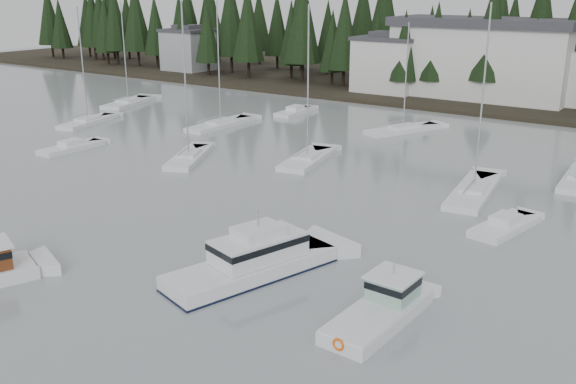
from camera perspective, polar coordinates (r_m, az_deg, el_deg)
name	(u,v)px	position (r m, az deg, el deg)	size (l,w,h in m)	color
far_shore_land	(542,90)	(109.18, 21.65, 8.42)	(240.00, 54.00, 1.00)	black
conifer_treeline	(522,100)	(98.62, 20.09, 7.70)	(200.00, 22.00, 20.00)	black
house_west	(388,63)	(97.66, 8.88, 11.23)	(9.54, 7.42, 8.75)	silver
house_far_west	(188,49)	(123.42, -8.87, 12.47)	(8.48, 7.42, 8.25)	#999EA0
harbor_inn	(498,60)	(95.16, 18.13, 11.09)	(29.50, 11.50, 10.90)	silver
cabin_cruiser_center	(254,264)	(36.39, -3.06, -6.40)	(5.95, 10.73, 4.40)	white
lobster_boat_teal	(382,311)	(32.14, 8.33, -10.42)	(2.77, 7.21, 3.94)	white
sailboat_1	(88,123)	(79.96, -17.33, 5.88)	(4.45, 8.97, 13.96)	white
sailboat_3	(403,131)	(73.30, 10.18, 5.36)	(6.06, 9.76, 12.47)	white
sailboat_4	(189,159)	(61.02, -8.80, 2.94)	(6.08, 8.78, 14.85)	white
sailboat_5	(307,161)	(59.70, 1.72, 2.81)	(4.51, 9.07, 14.65)	white
sailboat_8	(221,126)	(75.34, -6.00, 5.89)	(2.67, 9.98, 14.62)	white
sailboat_9	(128,104)	(91.78, -14.00, 7.61)	(5.53, 9.84, 14.09)	white
sailboat_11	(474,193)	(52.41, 16.18, -0.08)	(4.02, 10.62, 15.03)	white
runabout_0	(72,149)	(67.50, -18.68, 3.68)	(2.21, 6.74, 1.42)	white
runabout_1	(505,228)	(45.45, 18.70, -3.01)	(3.32, 6.54, 1.42)	white
runabout_3	(295,113)	(82.52, 0.65, 7.07)	(2.46, 6.96, 1.42)	white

